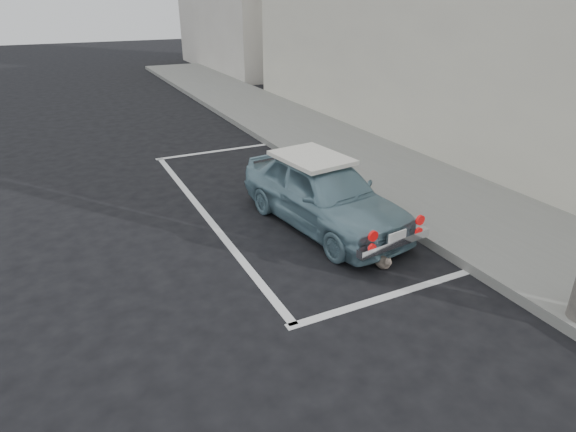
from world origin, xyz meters
The scene contains 7 objects.
ground centered at (0.00, 0.00, 0.00)m, with size 80.00×80.00×0.00m, color black.
sidewalk centered at (3.20, 2.00, 0.07)m, with size 2.80×40.00×0.15m, color slate.
pline_rear centered at (0.50, -0.50, 0.00)m, with size 3.00×0.12×0.01m, color silver.
pline_front centered at (0.50, 6.50, 0.00)m, with size 3.00×0.12×0.01m, color silver.
pline_side centered at (-0.90, 3.00, 0.00)m, with size 0.12×7.00×0.01m, color silver.
retro_coupe centered at (0.76, 1.72, 0.58)m, with size 1.78×3.53×1.15m.
cat centered at (0.81, 0.12, 0.11)m, with size 0.21×0.43×0.23m.
Camera 1 is at (-2.98, -4.57, 3.52)m, focal length 30.00 mm.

